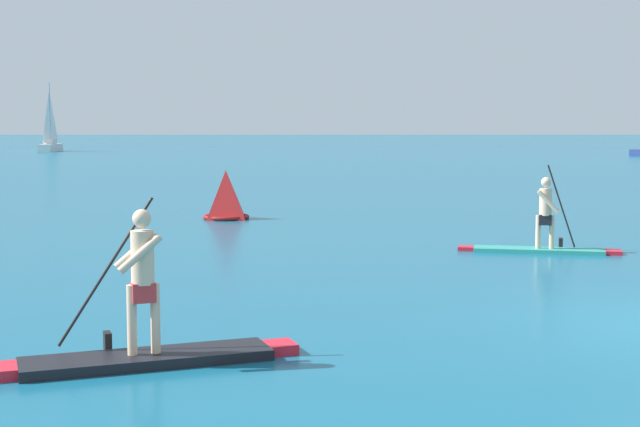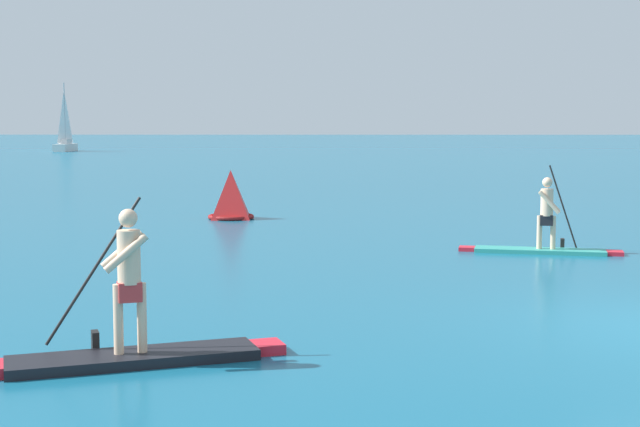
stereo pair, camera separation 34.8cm
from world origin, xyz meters
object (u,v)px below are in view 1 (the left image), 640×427
Objects in this scene: sailboat_left_horizon at (51,142)px; paddleboarder_mid_center at (542,236)px; paddleboarder_near_left at (144,337)px; race_marker_buoy at (226,197)px.

paddleboarder_mid_center is at bearing 22.72° from sailboat_left_horizon.
sailboat_left_horizon is at bearing 125.35° from paddleboarder_mid_center.
paddleboarder_near_left is at bearing -114.37° from paddleboarder_mid_center.
race_marker_buoy is at bearing -107.64° from paddleboarder_near_left.
paddleboarder_near_left is 84.37m from sailboat_left_horizon.
paddleboarder_mid_center reaches higher than race_marker_buoy.
paddleboarder_near_left is at bearing -87.51° from race_marker_buoy.
paddleboarder_mid_center is 10.11m from race_marker_buoy.
sailboat_left_horizon is (-23.82, 64.69, 0.33)m from race_marker_buoy.
paddleboarder_mid_center is (6.69, 9.16, 0.04)m from paddleboarder_near_left.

